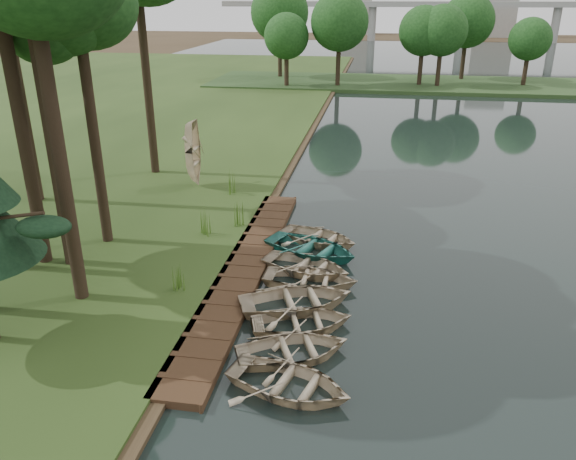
% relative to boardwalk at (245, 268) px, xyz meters
% --- Properties ---
extents(ground, '(300.00, 300.00, 0.00)m').
position_rel_boardwalk_xyz_m(ground, '(1.60, 0.00, -0.15)').
color(ground, '#3D2F1D').
extents(boardwalk, '(1.60, 16.00, 0.30)m').
position_rel_boardwalk_xyz_m(boardwalk, '(0.00, 0.00, 0.00)').
color(boardwalk, '#3A2516').
rests_on(boardwalk, ground).
extents(peninsula, '(50.00, 14.00, 0.45)m').
position_rel_boardwalk_xyz_m(peninsula, '(9.60, 50.00, 0.08)').
color(peninsula, '#29431D').
rests_on(peninsula, ground).
extents(far_trees, '(45.60, 5.60, 8.80)m').
position_rel_boardwalk_xyz_m(far_trees, '(6.27, 50.00, 6.28)').
color(far_trees, black).
rests_on(far_trees, peninsula).
extents(bridge, '(95.90, 4.00, 8.60)m').
position_rel_boardwalk_xyz_m(bridge, '(13.91, 120.00, 6.93)').
color(bridge, '#A5A5A0').
rests_on(bridge, ground).
extents(building_b, '(8.00, 8.00, 12.00)m').
position_rel_boardwalk_xyz_m(building_b, '(-3.40, 145.00, 5.85)').
color(building_b, '#A5A5A0').
rests_on(building_b, ground).
extents(rowboat_0, '(4.01, 3.32, 0.72)m').
position_rel_boardwalk_xyz_m(rowboat_0, '(2.83, -6.81, 0.26)').
color(rowboat_0, '#C9B492').
rests_on(rowboat_0, water).
extents(rowboat_1, '(4.05, 3.55, 0.70)m').
position_rel_boardwalk_xyz_m(rowboat_1, '(2.71, -5.27, 0.25)').
color(rowboat_1, '#C9B492').
rests_on(rowboat_1, water).
extents(rowboat_2, '(3.81, 3.22, 0.67)m').
position_rel_boardwalk_xyz_m(rowboat_2, '(2.75, -3.71, 0.24)').
color(rowboat_2, '#C9B492').
rests_on(rowboat_2, water).
extents(rowboat_3, '(4.61, 4.00, 0.80)m').
position_rel_boardwalk_xyz_m(rowboat_3, '(2.39, -2.48, 0.30)').
color(rowboat_3, '#C9B492').
rests_on(rowboat_3, water).
extents(rowboat_4, '(3.55, 2.60, 0.72)m').
position_rel_boardwalk_xyz_m(rowboat_4, '(2.64, -0.82, 0.26)').
color(rowboat_4, '#C9B492').
rests_on(rowboat_4, water).
extents(rowboat_5, '(4.11, 3.48, 0.72)m').
position_rel_boardwalk_xyz_m(rowboat_5, '(2.35, 0.21, 0.26)').
color(rowboat_5, '#C9B492').
rests_on(rowboat_5, water).
extents(rowboat_6, '(4.73, 4.13, 0.82)m').
position_rel_boardwalk_xyz_m(rowboat_6, '(2.34, 1.77, 0.31)').
color(rowboat_6, '#2D7D70').
rests_on(rowboat_6, water).
extents(rowboat_7, '(4.07, 3.50, 0.71)m').
position_rel_boardwalk_xyz_m(rowboat_7, '(2.50, 3.04, 0.25)').
color(rowboat_7, '#C9B492').
rests_on(rowboat_7, water).
extents(stored_rowboat, '(3.67, 2.71, 0.73)m').
position_rel_boardwalk_xyz_m(stored_rowboat, '(-4.84, 9.07, 0.52)').
color(stored_rowboat, '#C9B492').
rests_on(stored_rowboat, bank).
extents(tree_4, '(3.75, 3.75, 10.55)m').
position_rel_boardwalk_xyz_m(tree_4, '(-6.28, 1.36, 8.95)').
color(tree_4, black).
rests_on(tree_4, bank).
extents(reeds_0, '(0.60, 0.60, 0.92)m').
position_rel_boardwalk_xyz_m(reeds_0, '(-1.82, -2.18, 0.61)').
color(reeds_0, '#3F661E').
rests_on(reeds_0, bank).
extents(reeds_1, '(0.60, 0.60, 1.11)m').
position_rel_boardwalk_xyz_m(reeds_1, '(-2.43, 2.62, 0.70)').
color(reeds_1, '#3F661E').
rests_on(reeds_1, bank).
extents(reeds_2, '(0.60, 0.60, 1.13)m').
position_rel_boardwalk_xyz_m(reeds_2, '(-1.10, 3.90, 0.71)').
color(reeds_2, '#3F661E').
rests_on(reeds_2, bank).
extents(reeds_3, '(0.60, 0.60, 1.13)m').
position_rel_boardwalk_xyz_m(reeds_3, '(-2.65, 8.07, 0.72)').
color(reeds_3, '#3F661E').
rests_on(reeds_3, bank).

